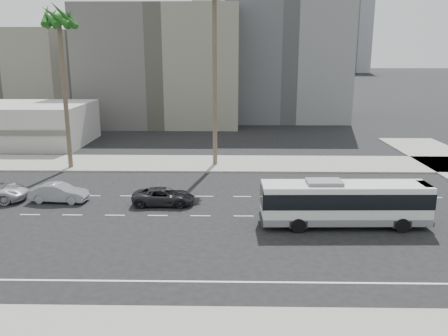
{
  "coord_description": "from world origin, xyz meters",
  "views": [
    {
      "loc": [
        -0.8,
        -30.09,
        10.96
      ],
      "look_at": [
        -1.44,
        4.0,
        2.46
      ],
      "focal_mm": 36.7,
      "sensor_mm": 36.0,
      "label": 1
    }
  ],
  "objects_px": {
    "city_bus": "(345,202)",
    "palm_mid": "(59,23)",
    "car_a": "(164,196)",
    "car_b": "(59,193)"
  },
  "relations": [
    {
      "from": "car_a",
      "to": "car_b",
      "type": "distance_m",
      "value": 8.07
    },
    {
      "from": "car_a",
      "to": "car_b",
      "type": "relative_size",
      "value": 1.07
    },
    {
      "from": "car_a",
      "to": "car_b",
      "type": "bearing_deg",
      "value": 85.03
    },
    {
      "from": "car_b",
      "to": "palm_mid",
      "type": "xyz_separation_m",
      "value": [
        -2.75,
        10.44,
        13.01
      ]
    },
    {
      "from": "car_b",
      "to": "car_a",
      "type": "bearing_deg",
      "value": -89.05
    },
    {
      "from": "city_bus",
      "to": "palm_mid",
      "type": "relative_size",
      "value": 0.71
    },
    {
      "from": "city_bus",
      "to": "palm_mid",
      "type": "height_order",
      "value": "palm_mid"
    },
    {
      "from": "car_b",
      "to": "palm_mid",
      "type": "distance_m",
      "value": 16.9
    },
    {
      "from": "city_bus",
      "to": "car_b",
      "type": "height_order",
      "value": "city_bus"
    },
    {
      "from": "city_bus",
      "to": "car_a",
      "type": "distance_m",
      "value": 13.13
    }
  ]
}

